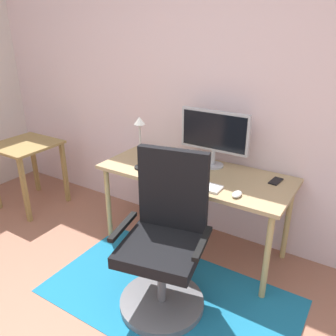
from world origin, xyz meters
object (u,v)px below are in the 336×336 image
at_px(cell_phone, 276,181).
at_px(desk, 195,179).
at_px(computer_mouse, 237,194).
at_px(office_chair, 165,249).
at_px(side_table, 27,155).
at_px(keyboard, 194,183).
at_px(desk_lamp, 140,136).
at_px(monitor, 214,133).
at_px(coffee_cup, 172,154).

bearing_deg(cell_phone, desk, -159.12).
relative_size(computer_mouse, cell_phone, 0.74).
relative_size(office_chair, side_table, 1.56).
height_order(desk, keyboard, keyboard).
xyz_separation_m(desk_lamp, office_chair, (0.55, -0.49, -0.57)).
bearing_deg(cell_phone, desk_lamp, -155.77).
bearing_deg(desk_lamp, cell_phone, 18.10).
bearing_deg(keyboard, monitor, 95.28).
distance_m(desk, monitor, 0.41).
xyz_separation_m(keyboard, desk_lamp, (-0.52, 0.04, 0.27)).
distance_m(monitor, cell_phone, 0.61).
height_order(monitor, keyboard, monitor).
bearing_deg(desk_lamp, keyboard, -4.56).
height_order(desk_lamp, side_table, desk_lamp).
xyz_separation_m(coffee_cup, cell_phone, (0.91, 0.03, -0.05)).
relative_size(desk, coffee_cup, 15.51).
bearing_deg(office_chair, coffee_cup, 106.69).
distance_m(keyboard, cell_phone, 0.63).
bearing_deg(monitor, desk, -109.78).
height_order(keyboard, desk_lamp, desk_lamp).
bearing_deg(desk, office_chair, -78.53).
relative_size(computer_mouse, coffee_cup, 1.04).
distance_m(desk, coffee_cup, 0.35).
relative_size(coffee_cup, cell_phone, 0.72).
relative_size(monitor, coffee_cup, 5.88).
relative_size(keyboard, side_table, 0.61).
bearing_deg(coffee_cup, desk, -23.41).
bearing_deg(coffee_cup, keyboard, -40.36).
bearing_deg(desk_lamp, monitor, 36.99).
bearing_deg(cell_phone, office_chair, -113.88).
height_order(monitor, desk_lamp, monitor).
xyz_separation_m(monitor, coffee_cup, (-0.37, -0.06, -0.24)).
xyz_separation_m(coffee_cup, desk_lamp, (-0.11, -0.30, 0.23)).
bearing_deg(desk, coffee_cup, 156.59).
bearing_deg(monitor, keyboard, -84.72).
relative_size(monitor, cell_phone, 4.21).
bearing_deg(desk, desk_lamp, -157.19).
distance_m(coffee_cup, desk_lamp, 0.40).
xyz_separation_m(cell_phone, side_table, (-2.44, -0.40, -0.16)).
bearing_deg(office_chair, monitor, 82.36).
bearing_deg(side_table, desk, 7.57).
xyz_separation_m(desk, monitor, (0.07, 0.19, 0.36)).
bearing_deg(office_chair, computer_mouse, 42.40).
distance_m(monitor, desk_lamp, 0.60).
bearing_deg(coffee_cup, monitor, 8.92).
xyz_separation_m(computer_mouse, desk_lamp, (-0.86, 0.05, 0.26)).
relative_size(monitor, desk_lamp, 1.35).
bearing_deg(desk, keyboard, -63.96).
bearing_deg(desk_lamp, side_table, -177.18).
relative_size(desk, office_chair, 1.42).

